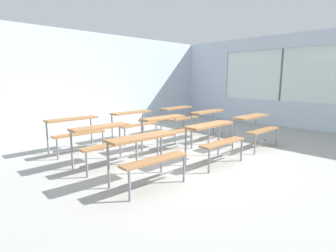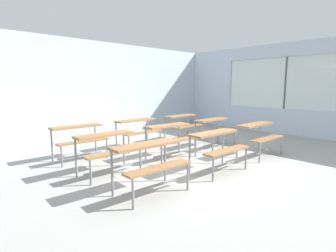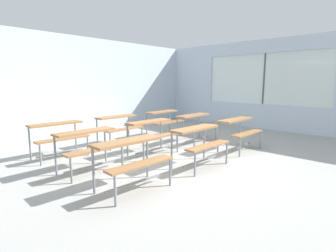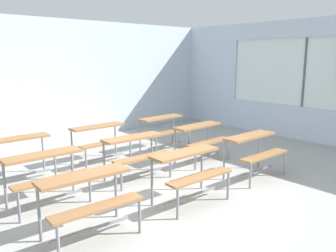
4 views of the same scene
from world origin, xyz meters
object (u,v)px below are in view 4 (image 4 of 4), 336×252
at_px(desk_bench_r0c1, 190,165).
at_px(desk_bench_r0c2, 254,146).
at_px(desk_bench_r1c2, 202,134).
at_px(desk_bench_r2c2, 164,125).
at_px(desk_bench_r2c1, 101,135).
at_px(desk_bench_r1c1, 137,148).
at_px(desk_bench_r1c0, 46,167).
at_px(desk_bench_r2c0, 18,149).
at_px(desk_bench_r0c0, 89,191).

height_order(desk_bench_r0c1, desk_bench_r0c2, same).
bearing_deg(desk_bench_r1c2, desk_bench_r2c2, 86.62).
bearing_deg(desk_bench_r2c2, desk_bench_r1c2, -93.26).
xyz_separation_m(desk_bench_r0c2, desk_bench_r1c2, (-0.03, 1.24, 0.00)).
bearing_deg(desk_bench_r2c1, desk_bench_r1c1, -91.42).
bearing_deg(desk_bench_r1c0, desk_bench_r2c0, 88.90).
height_order(desk_bench_r0c1, desk_bench_r1c1, same).
xyz_separation_m(desk_bench_r0c0, desk_bench_r2c0, (0.00, 2.46, 0.00)).
xyz_separation_m(desk_bench_r0c2, desk_bench_r1c0, (-3.20, 1.23, 0.00)).
relative_size(desk_bench_r0c2, desk_bench_r1c1, 0.99).
height_order(desk_bench_r0c1, desk_bench_r2c0, same).
bearing_deg(desk_bench_r0c2, desk_bench_r1c2, 91.99).
bearing_deg(desk_bench_r2c2, desk_bench_r2c1, 176.14).
xyz_separation_m(desk_bench_r2c0, desk_bench_r2c2, (3.18, -0.06, 0.00)).
bearing_deg(desk_bench_r0c1, desk_bench_r1c2, 39.86).
xyz_separation_m(desk_bench_r1c1, desk_bench_r2c2, (1.62, 1.18, 0.00)).
bearing_deg(desk_bench_r2c2, desk_bench_r1c1, -145.47).
relative_size(desk_bench_r0c0, desk_bench_r2c2, 1.01).
height_order(desk_bench_r1c1, desk_bench_r2c1, same).
relative_size(desk_bench_r1c0, desk_bench_r2c1, 1.00).
relative_size(desk_bench_r2c0, desk_bench_r2c1, 1.00).
relative_size(desk_bench_r1c1, desk_bench_r2c2, 1.00).
bearing_deg(desk_bench_r2c0, desk_bench_r1c0, -90.16).
height_order(desk_bench_r0c0, desk_bench_r1c1, same).
bearing_deg(desk_bench_r2c0, desk_bench_r0c2, -37.18).
bearing_deg(desk_bench_r1c2, desk_bench_r2c0, 156.40).
bearing_deg(desk_bench_r2c0, desk_bench_r2c1, 1.12).
distance_m(desk_bench_r1c1, desk_bench_r2c0, 2.00).
bearing_deg(desk_bench_r1c2, desk_bench_r0c1, -142.91).
height_order(desk_bench_r0c0, desk_bench_r1c2, same).
bearing_deg(desk_bench_r1c1, desk_bench_r2c2, 38.20).
height_order(desk_bench_r1c1, desk_bench_r2c2, same).
distance_m(desk_bench_r1c0, desk_bench_r1c2, 3.17).
bearing_deg(desk_bench_r1c1, desk_bench_r1c0, -176.71).
distance_m(desk_bench_r1c2, desk_bench_r2c1, 2.01).
xyz_separation_m(desk_bench_r1c0, desk_bench_r2c0, (0.03, 1.28, 0.00)).
bearing_deg(desk_bench_r1c0, desk_bench_r2c1, 38.62).
distance_m(desk_bench_r0c0, desk_bench_r2c0, 2.46).
bearing_deg(desk_bench_r0c0, desk_bench_r2c0, 92.16).
height_order(desk_bench_r1c0, desk_bench_r1c2, same).
relative_size(desk_bench_r0c1, desk_bench_r1c2, 0.99).
distance_m(desk_bench_r1c0, desk_bench_r2c2, 3.43).
bearing_deg(desk_bench_r1c2, desk_bench_r0c2, -90.34).
bearing_deg(desk_bench_r0c0, desk_bench_r0c1, -0.04).
xyz_separation_m(desk_bench_r0c1, desk_bench_r1c1, (-0.01, 1.28, 0.00)).
bearing_deg(desk_bench_r0c0, desk_bench_r2c2, 39.29).
xyz_separation_m(desk_bench_r0c1, desk_bench_r2c2, (1.61, 2.47, 0.00)).
height_order(desk_bench_r0c1, desk_bench_r1c0, same).
relative_size(desk_bench_r0c2, desk_bench_r2c1, 1.00).
relative_size(desk_bench_r1c0, desk_bench_r1c2, 0.99).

